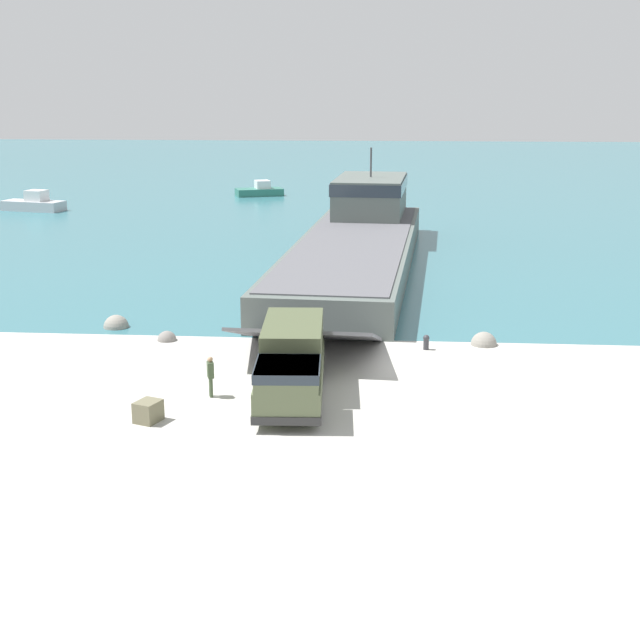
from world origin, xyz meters
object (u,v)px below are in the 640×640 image
(landing_craft, at_px, (359,235))
(moored_boat_a, at_px, (34,204))
(moored_boat_b, at_px, (260,191))
(military_truck, at_px, (292,363))
(mooring_bollard, at_px, (426,342))
(cargo_crate, at_px, (148,411))
(soldier_on_ramp, at_px, (210,374))

(landing_craft, xyz_separation_m, moored_boat_a, (-34.78, 25.07, -1.12))
(moored_boat_b, bearing_deg, military_truck, 169.41)
(moored_boat_a, height_order, mooring_bollard, moored_boat_a)
(landing_craft, bearing_deg, cargo_crate, -97.78)
(soldier_on_ramp, xyz_separation_m, moored_boat_b, (-8.30, 71.17, -0.40))
(military_truck, height_order, cargo_crate, military_truck)
(mooring_bollard, bearing_deg, landing_craft, 100.00)
(landing_craft, bearing_deg, moored_boat_a, 147.77)
(mooring_bollard, distance_m, cargo_crate, 15.16)
(moored_boat_b, bearing_deg, mooring_bollard, 175.39)
(landing_craft, height_order, mooring_bollard, landing_craft)
(military_truck, height_order, moored_boat_a, military_truck)
(soldier_on_ramp, xyz_separation_m, moored_boat_a, (-29.82, 55.93, -0.28))
(cargo_crate, bearing_deg, moored_boat_a, 115.43)
(military_truck, bearing_deg, soldier_on_ramp, -89.33)
(military_truck, bearing_deg, landing_craft, 173.62)
(soldier_on_ramp, relative_size, mooring_bollard, 2.32)
(moored_boat_b, bearing_deg, moored_boat_a, 105.42)
(landing_craft, xyz_separation_m, moored_boat_b, (-13.26, 40.32, -1.24))
(moored_boat_b, height_order, mooring_bollard, moored_boat_b)
(cargo_crate, bearing_deg, mooring_bollard, 44.11)
(soldier_on_ramp, distance_m, moored_boat_b, 71.65)
(military_truck, xyz_separation_m, moored_boat_b, (-11.61, 70.94, -0.87))
(moored_boat_a, height_order, cargo_crate, moored_boat_a)
(landing_craft, relative_size, soldier_on_ramp, 25.31)
(military_truck, height_order, mooring_bollard, military_truck)
(military_truck, xyz_separation_m, moored_boat_a, (-33.13, 55.70, -0.76))
(landing_craft, xyz_separation_m, mooring_bollard, (4.10, -23.27, -1.43))
(landing_craft, xyz_separation_m, military_truck, (-1.65, -30.62, -0.36))
(cargo_crate, bearing_deg, landing_craft, 78.66)
(soldier_on_ramp, height_order, moored_boat_b, moored_boat_b)
(landing_craft, distance_m, soldier_on_ramp, 31.26)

